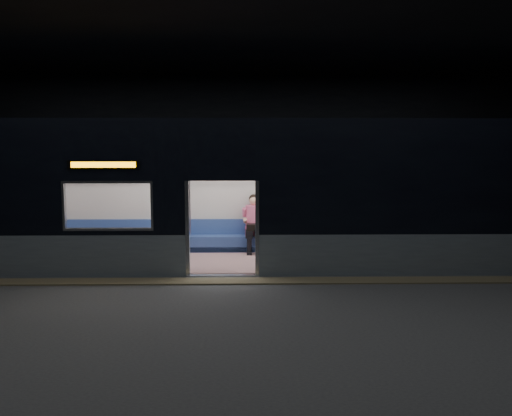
{
  "coord_description": "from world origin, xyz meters",
  "views": [
    {
      "loc": [
        0.5,
        -10.32,
        2.81
      ],
      "look_at": [
        0.74,
        2.3,
        1.32
      ],
      "focal_mm": 38.0,
      "sensor_mm": 36.0,
      "label": 1
    }
  ],
  "objects": [
    {
      "name": "metro_car",
      "position": [
        -0.0,
        2.54,
        1.85
      ],
      "size": [
        18.0,
        3.04,
        3.35
      ],
      "color": "#84939D",
      "rests_on": "station_floor"
    },
    {
      "name": "station_floor",
      "position": [
        0.0,
        0.0,
        -0.01
      ],
      "size": [
        24.0,
        14.0,
        0.01
      ],
      "primitive_type": "cube",
      "color": "#47494C",
      "rests_on": "ground"
    },
    {
      "name": "handbag",
      "position": [
        0.69,
        3.29,
        0.71
      ],
      "size": [
        0.37,
        0.32,
        0.17
      ],
      "primitive_type": "cube",
      "rotation": [
        0.0,
        0.0,
        0.09
      ],
      "color": "black",
      "rests_on": "passenger"
    },
    {
      "name": "transit_map",
      "position": [
        1.29,
        3.85,
        1.44
      ],
      "size": [
        0.89,
        0.03,
        0.58
      ],
      "primitive_type": "cube",
      "color": "white",
      "rests_on": "metro_car"
    },
    {
      "name": "tactile_strip",
      "position": [
        0.0,
        0.55,
        0.01
      ],
      "size": [
        22.8,
        0.5,
        0.03
      ],
      "primitive_type": "cube",
      "color": "#8C7F59",
      "rests_on": "station_floor"
    },
    {
      "name": "passenger",
      "position": [
        0.7,
        3.55,
        0.85
      ],
      "size": [
        0.49,
        0.8,
        1.48
      ],
      "rotation": [
        0.0,
        0.0,
        0.19
      ],
      "color": "black",
      "rests_on": "metro_car"
    },
    {
      "name": "station_envelope",
      "position": [
        0.0,
        0.0,
        3.66
      ],
      "size": [
        24.0,
        14.0,
        5.0
      ],
      "color": "black",
      "rests_on": "station_floor"
    }
  ]
}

